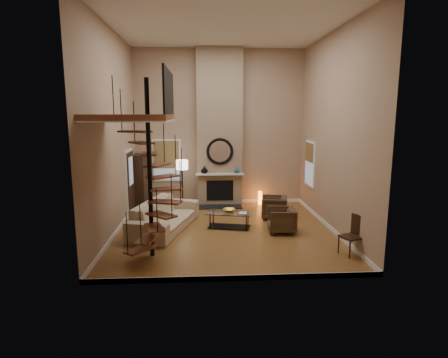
{
  "coord_description": "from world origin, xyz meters",
  "views": [
    {
      "loc": [
        -0.61,
        -10.03,
        3.25
      ],
      "look_at": [
        0.0,
        0.4,
        1.4
      ],
      "focal_mm": 29.59,
      "sensor_mm": 36.0,
      "label": 1
    }
  ],
  "objects": [
    {
      "name": "side_chair",
      "position": [
        2.87,
        -2.02,
        0.53
      ],
      "size": [
        0.55,
        0.54,
        0.93
      ],
      "color": "black",
      "rests_on": "ground"
    },
    {
      "name": "vase_left",
      "position": [
        -0.55,
        2.82,
        1.3
      ],
      "size": [
        0.24,
        0.24,
        0.25
      ],
      "primitive_type": "imported",
      "color": "black",
      "rests_on": "mantel"
    },
    {
      "name": "baseboard_right",
      "position": [
        2.99,
        0.0,
        0.06
      ],
      "size": [
        0.02,
        6.5,
        0.12
      ],
      "primitive_type": "cube",
      "color": "white",
      "rests_on": "ground"
    },
    {
      "name": "ground",
      "position": [
        0.0,
        0.0,
        -0.01
      ],
      "size": [
        6.0,
        6.5,
        0.01
      ],
      "primitive_type": "cube",
      "color": "#A16E34",
      "rests_on": "ground"
    },
    {
      "name": "baseboard_front",
      "position": [
        0.0,
        -3.24,
        0.06
      ],
      "size": [
        6.0,
        0.02,
        0.12
      ],
      "primitive_type": "cube",
      "color": "white",
      "rests_on": "ground"
    },
    {
      "name": "chimney_breast",
      "position": [
        0.0,
        3.06,
        2.75
      ],
      "size": [
        1.6,
        0.38,
        5.5
      ],
      "primitive_type": "cube",
      "color": "#92795E",
      "rests_on": "ground"
    },
    {
      "name": "hearth",
      "position": [
        0.0,
        2.57,
        0.02
      ],
      "size": [
        1.5,
        0.6,
        0.04
      ],
      "primitive_type": "cube",
      "color": "black",
      "rests_on": "ground"
    },
    {
      "name": "window_back",
      "position": [
        -1.9,
        3.22,
        1.62
      ],
      "size": [
        1.02,
        0.06,
        1.52
      ],
      "color": "white",
      "rests_on": "back_wall"
    },
    {
      "name": "front_wall",
      "position": [
        0.0,
        -3.25,
        2.75
      ],
      "size": [
        6.0,
        0.02,
        5.5
      ],
      "primitive_type": "cube",
      "color": "tan",
      "rests_on": "ground"
    },
    {
      "name": "accent_lamp",
      "position": [
        1.45,
        2.88,
        0.25
      ],
      "size": [
        0.13,
        0.13,
        0.48
      ],
      "primitive_type": "cylinder",
      "color": "orange",
      "rests_on": "ground"
    },
    {
      "name": "window_right",
      "position": [
        2.97,
        2.0,
        1.63
      ],
      "size": [
        0.06,
        1.02,
        1.52
      ],
      "color": "white",
      "rests_on": "right_wall"
    },
    {
      "name": "vase_right",
      "position": [
        0.6,
        2.82,
        1.28
      ],
      "size": [
        0.2,
        0.2,
        0.21
      ],
      "primitive_type": "imported",
      "color": "#1B5A61",
      "rests_on": "mantel"
    },
    {
      "name": "baseboard_left",
      "position": [
        -2.99,
        0.0,
        0.06
      ],
      "size": [
        0.02,
        6.5,
        0.12
      ],
      "primitive_type": "cube",
      "color": "white",
      "rests_on": "ground"
    },
    {
      "name": "ceiling",
      "position": [
        0.0,
        0.0,
        5.5
      ],
      "size": [
        6.0,
        6.5,
        0.01
      ],
      "primitive_type": "cube",
      "color": "silver",
      "rests_on": "back_wall"
    },
    {
      "name": "mirror_disc",
      "position": [
        0.0,
        2.85,
        1.95
      ],
      "size": [
        0.8,
        0.01,
        0.8
      ],
      "primitive_type": "cylinder",
      "rotation": [
        1.57,
        0.0,
        0.0
      ],
      "color": "white",
      "rests_on": "chimney_breast"
    },
    {
      "name": "firebox",
      "position": [
        0.0,
        2.86,
        0.55
      ],
      "size": [
        0.95,
        0.02,
        0.72
      ],
      "primitive_type": "cube",
      "color": "black",
      "rests_on": "chimney_breast"
    },
    {
      "name": "back_wall",
      "position": [
        0.0,
        3.25,
        2.75
      ],
      "size": [
        6.0,
        0.02,
        5.5
      ],
      "primitive_type": "cube",
      "color": "tan",
      "rests_on": "ground"
    },
    {
      "name": "left_wall",
      "position": [
        -3.0,
        0.0,
        2.75
      ],
      "size": [
        0.02,
        6.5,
        5.5
      ],
      "primitive_type": "cube",
      "color": "tan",
      "rests_on": "ground"
    },
    {
      "name": "coffee_table",
      "position": [
        0.14,
        0.23,
        0.28
      ],
      "size": [
        1.4,
        0.93,
        0.47
      ],
      "color": "silver",
      "rests_on": "ground"
    },
    {
      "name": "right_wall",
      "position": [
        3.0,
        0.0,
        2.75
      ],
      "size": [
        0.02,
        6.5,
        5.5
      ],
      "primitive_type": "cube",
      "color": "tan",
      "rests_on": "ground"
    },
    {
      "name": "floor_lamp",
      "position": [
        -1.31,
        2.4,
        1.41
      ],
      "size": [
        0.4,
        0.4,
        1.71
      ],
      "color": "black",
      "rests_on": "ground"
    },
    {
      "name": "baseboard_back",
      "position": [
        0.0,
        3.24,
        0.06
      ],
      "size": [
        6.0,
        0.02,
        0.12
      ],
      "primitive_type": "cube",
      "color": "white",
      "rests_on": "ground"
    },
    {
      "name": "sofa",
      "position": [
        -1.69,
        0.2,
        0.4
      ],
      "size": [
        1.89,
        3.1,
        0.85
      ],
      "primitive_type": "imported",
      "rotation": [
        0.0,
        0.0,
        1.29
      ],
      "color": "tan",
      "rests_on": "ground"
    },
    {
      "name": "entry_door",
      "position": [
        -2.95,
        1.8,
        1.05
      ],
      "size": [
        0.1,
        1.05,
        2.16
      ],
      "color": "white",
      "rests_on": "ground"
    },
    {
      "name": "bowl",
      "position": [
        0.14,
        0.28,
        0.5
      ],
      "size": [
        0.36,
        0.36,
        0.09
      ],
      "primitive_type": "imported",
      "color": "gold",
      "rests_on": "coffee_table"
    },
    {
      "name": "book",
      "position": [
        0.49,
        0.08,
        0.46
      ],
      "size": [
        0.27,
        0.33,
        0.03
      ],
      "primitive_type": "imported",
      "rotation": [
        0.0,
        0.0,
        -0.17
      ],
      "color": "gray",
      "rests_on": "coffee_table"
    },
    {
      "name": "hutch",
      "position": [
        -2.81,
        2.84,
        0.95
      ],
      "size": [
        0.39,
        0.82,
        1.84
      ],
      "primitive_type": "cube",
      "color": "black",
      "rests_on": "ground"
    },
    {
      "name": "mantel",
      "position": [
        0.0,
        2.78,
        1.15
      ],
      "size": [
        1.7,
        0.18,
        0.06
      ],
      "primitive_type": "cube",
      "color": "white",
      "rests_on": "chimney_breast"
    },
    {
      "name": "armchair_far",
      "position": [
        1.63,
        -0.31,
        0.35
      ],
      "size": [
        0.8,
        0.78,
        0.68
      ],
      "primitive_type": "imported",
      "rotation": [
        0.0,
        0.0,
        -1.64
      ],
      "color": "#493521",
      "rests_on": "ground"
    },
    {
      "name": "mirror_frame",
      "position": [
        0.0,
        2.84,
        1.95
      ],
      "size": [
        0.94,
        0.1,
        0.94
      ],
      "primitive_type": "torus",
      "rotation": [
        1.57,
        0.0,
        0.0
      ],
      "color": "black",
      "rests_on": "chimney_breast"
    },
    {
      "name": "spiral_stair",
      "position": [
        -1.78,
        -1.79,
        1.78
      ],
      "size": [
        1.47,
        1.47,
        4.06
      ],
      "color": "black",
      "rests_on": "ground"
    },
    {
      "name": "loft",
      "position": [
        -2.04,
        -1.8,
        3.24
      ],
      "size": [
        1.7,
        2.2,
        1.09
      ],
      "color": "brown",
      "rests_on": "left_wall"
    },
    {
      "name": "armchair_near",
      "position": [
        1.69,
        1.08,
        0.35
      ],
      "size": [
        0.93,
        0.92,
        0.72
      ],
      "primitive_type": "imported",
      "rotation": [
        0.0,
        0.0,
        -1.78
      ],
      "color": "#493521",
      "rests_on": "ground"
    }
  ]
}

